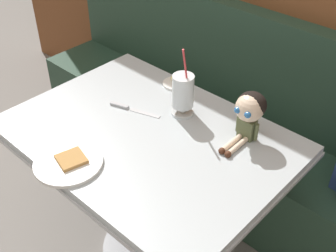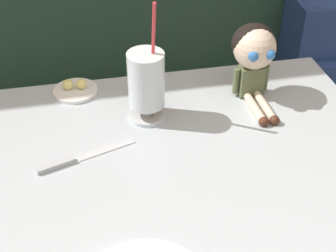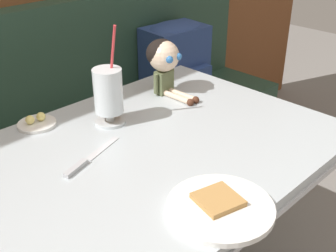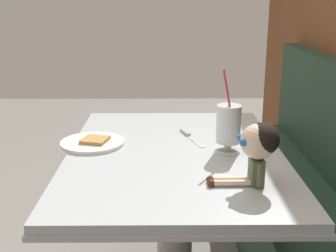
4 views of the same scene
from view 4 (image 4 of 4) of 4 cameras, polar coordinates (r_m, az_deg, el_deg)
The scene contains 7 objects.
booth_bench at distance 1.96m, azimuth 20.17°, elevation -14.46°, with size 2.60×0.48×1.00m.
diner_table at distance 1.74m, azimuth 0.86°, elevation -9.39°, with size 1.11×0.81×0.74m.
toast_plate at distance 1.75m, azimuth -9.70°, elevation -2.10°, with size 0.25×0.25×0.03m.
milkshake_glass at distance 1.63m, azimuth 7.81°, elevation -0.00°, with size 0.10×0.10×0.31m.
butter_saucer at distance 1.85m, azimuth 11.54°, elevation -1.18°, with size 0.12×0.12×0.04m.
butter_knife at distance 1.84m, azimuth 2.61°, elevation -1.12°, with size 0.23×0.09×0.01m.
seated_doll at distance 1.36m, azimuth 11.54°, elevation -2.41°, with size 0.11×0.22×0.20m.
Camera 4 is at (1.56, 0.14, 1.31)m, focal length 47.16 mm.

